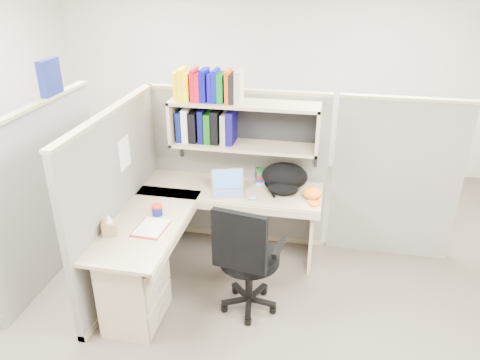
% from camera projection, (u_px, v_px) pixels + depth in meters
% --- Properties ---
extents(ground, '(6.00, 6.00, 0.00)m').
position_uv_depth(ground, '(219.00, 286.00, 4.33)').
color(ground, '#3D382F').
rests_on(ground, ground).
extents(room_shell, '(6.00, 6.00, 6.00)m').
position_uv_depth(room_shell, '(215.00, 118.00, 3.64)').
color(room_shell, '#ADA79C').
rests_on(room_shell, ground).
extents(cubicle, '(3.79, 1.84, 1.95)m').
position_uv_depth(cubicle, '(191.00, 174.00, 4.41)').
color(cubicle, slate).
rests_on(cubicle, ground).
extents(desk, '(1.74, 1.75, 0.73)m').
position_uv_depth(desk, '(163.00, 259.00, 3.96)').
color(desk, tan).
rests_on(desk, ground).
extents(laptop, '(0.37, 0.37, 0.22)m').
position_uv_depth(laptop, '(228.00, 184.00, 4.37)').
color(laptop, '#B9B9BE').
rests_on(laptop, desk).
extents(backpack, '(0.48, 0.39, 0.26)m').
position_uv_depth(backpack, '(284.00, 179.00, 4.43)').
color(backpack, black).
rests_on(backpack, desk).
extents(orange_cap, '(0.23, 0.24, 0.10)m').
position_uv_depth(orange_cap, '(312.00, 193.00, 4.33)').
color(orange_cap, orange).
rests_on(orange_cap, desk).
extents(snack_canister, '(0.10, 0.10, 0.09)m').
position_uv_depth(snack_canister, '(157.00, 210.00, 4.04)').
color(snack_canister, '#0F135B').
rests_on(snack_canister, desk).
extents(tissue_box, '(0.15, 0.15, 0.18)m').
position_uv_depth(tissue_box, '(109.00, 225.00, 3.74)').
color(tissue_box, '#A1815B').
rests_on(tissue_box, desk).
extents(mouse, '(0.11, 0.09, 0.03)m').
position_uv_depth(mouse, '(252.00, 198.00, 4.31)').
color(mouse, '#8BADC5').
rests_on(mouse, desk).
extents(paper_cup, '(0.08, 0.08, 0.11)m').
position_uv_depth(paper_cup, '(232.00, 175.00, 4.68)').
color(paper_cup, silver).
rests_on(paper_cup, desk).
extents(book_stack, '(0.24, 0.28, 0.12)m').
position_uv_depth(book_stack, '(264.00, 175.00, 4.68)').
color(book_stack, gray).
rests_on(book_stack, desk).
extents(loose_paper, '(0.24, 0.31, 0.00)m').
position_uv_depth(loose_paper, '(151.00, 227.00, 3.87)').
color(loose_paper, silver).
rests_on(loose_paper, desk).
extents(task_chair, '(0.59, 0.54, 1.06)m').
position_uv_depth(task_chair, '(247.00, 275.00, 3.87)').
color(task_chair, black).
rests_on(task_chair, ground).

